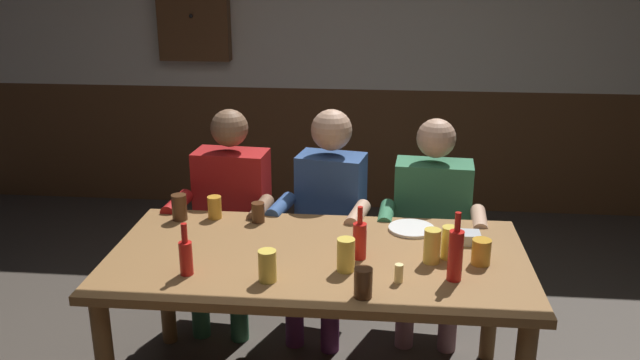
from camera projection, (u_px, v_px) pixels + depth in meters
name	position (u px, v px, depth m)	size (l,w,h in m)	color
back_wall_upper	(351.00, 1.00, 5.20)	(6.48, 0.12, 1.37)	beige
back_wall_wainscot	(348.00, 147.00, 5.58)	(6.48, 0.12, 1.00)	brown
dining_table	(317.00, 274.00, 3.05)	(1.88, 0.97, 0.75)	brown
person_0	(229.00, 208.00, 3.77)	(0.57, 0.54, 1.23)	#AD1919
person_1	(327.00, 211.00, 3.70)	(0.55, 0.58, 1.24)	#2D4C84
person_2	(432.00, 216.00, 3.67)	(0.58, 0.54, 1.20)	#33724C
table_candle	(399.00, 273.00, 2.75)	(0.04, 0.04, 0.08)	#F9E08C
condiment_caddy	(465.00, 237.00, 3.14)	(0.14, 0.10, 0.05)	#B2B7BC
plate_0	(412.00, 229.00, 3.28)	(0.23, 0.23, 0.01)	white
bottle_0	(186.00, 256.00, 2.81)	(0.06, 0.06, 0.23)	red
bottle_1	(360.00, 239.00, 2.95)	(0.06, 0.06, 0.24)	red
bottle_2	(455.00, 254.00, 2.75)	(0.06, 0.06, 0.30)	red
pint_glass_0	(449.00, 243.00, 2.96)	(0.07, 0.07, 0.15)	#E5C64C
pint_glass_1	(258.00, 212.00, 3.37)	(0.07, 0.07, 0.10)	#4C2D19
pint_glass_2	(179.00, 207.00, 3.39)	(0.08, 0.08, 0.13)	#4C2D19
pint_glass_3	(267.00, 266.00, 2.75)	(0.08, 0.08, 0.14)	#E5C64C
pint_glass_4	(432.00, 246.00, 2.92)	(0.07, 0.07, 0.16)	#E5C64C
pint_glass_5	(481.00, 252.00, 2.91)	(0.08, 0.08, 0.11)	gold
pint_glass_6	(363.00, 283.00, 2.63)	(0.07, 0.07, 0.12)	#4C2D19
pint_glass_7	(215.00, 207.00, 3.41)	(0.07, 0.07, 0.12)	gold
pint_glass_8	(346.00, 255.00, 2.84)	(0.08, 0.08, 0.15)	#E5C64C
wall_dart_cabinet	(194.00, 15.00, 5.22)	(0.56, 0.15, 0.70)	brown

